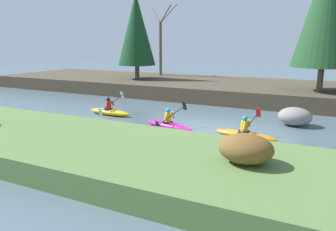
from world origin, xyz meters
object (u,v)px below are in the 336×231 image
boulder_midstream (295,117)px  kayaker_middle (169,125)px  kayaker_trailing (110,111)px  kayaker_lead (246,134)px

boulder_midstream → kayaker_middle: bearing=-147.1°
kayaker_middle → kayaker_trailing: bearing=178.4°
kayaker_lead → kayaker_trailing: same height
kayaker_middle → kayaker_trailing: same height
kayaker_lead → boulder_midstream: size_ratio=1.75×
kayaker_lead → boulder_midstream: 3.74m
kayaker_lead → boulder_midstream: kayaker_lead is taller
kayaker_lead → boulder_midstream: bearing=72.9°
kayaker_middle → boulder_midstream: size_ratio=1.74×
kayaker_middle → boulder_midstream: 6.20m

